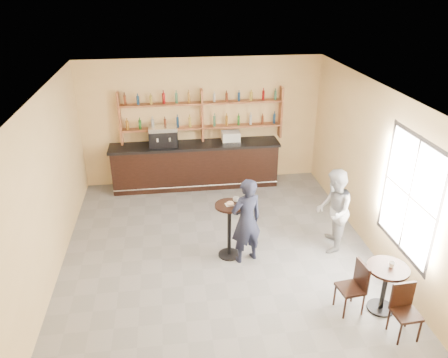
{
  "coord_description": "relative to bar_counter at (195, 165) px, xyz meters",
  "views": [
    {
      "loc": [
        -0.87,
        -7.06,
        5.0
      ],
      "look_at": [
        0.2,
        0.8,
        1.25
      ],
      "focal_mm": 35.0,
      "sensor_mm": 36.0,
      "label": 1
    }
  ],
  "objects": [
    {
      "name": "liquor_bottles",
      "position": [
        0.22,
        0.22,
        1.41
      ],
      "size": [
        3.68,
        0.1,
        1.0
      ],
      "primitive_type": null,
      "color": "#8C5919",
      "rests_on": "shelf_unit"
    },
    {
      "name": "bar_counter",
      "position": [
        0.0,
        0.0,
        0.0
      ],
      "size": [
        4.23,
        0.83,
        1.15
      ],
      "primitive_type": null,
      "color": "black",
      "rests_on": "floor"
    },
    {
      "name": "patron_second",
      "position": [
        2.43,
        -3.21,
        0.27
      ],
      "size": [
        0.88,
        0.99,
        1.69
      ],
      "primitive_type": "imported",
      "rotation": [
        0.0,
        0.0,
        -1.91
      ],
      "color": "#A9AAAF",
      "rests_on": "floor"
    },
    {
      "name": "espresso_machine",
      "position": [
        -0.76,
        0.0,
        0.82
      ],
      "size": [
        0.71,
        0.48,
        0.49
      ],
      "primitive_type": null,
      "rotation": [
        0.0,
        0.0,
        -0.05
      ],
      "color": "black",
      "rests_on": "bar_counter"
    },
    {
      "name": "wall_front",
      "position": [
        0.22,
        -6.65,
        1.03
      ],
      "size": [
        7.0,
        0.0,
        7.0
      ],
      "primitive_type": "plane",
      "rotation": [
        -1.57,
        0.0,
        0.0
      ],
      "color": "#F2CA89",
      "rests_on": "floor"
    },
    {
      "name": "chair_west",
      "position": [
        2.1,
        -4.98,
        -0.13
      ],
      "size": [
        0.43,
        0.43,
        0.89
      ],
      "primitive_type": null,
      "rotation": [
        0.0,
        0.0,
        -1.44
      ],
      "color": "black",
      "rests_on": "floor"
    },
    {
      "name": "donut",
      "position": [
        0.41,
        -3.21,
        0.58
      ],
      "size": [
        0.19,
        0.19,
        0.05
      ],
      "primitive_type": "torus",
      "rotation": [
        0.0,
        0.0,
        -0.41
      ],
      "color": "#E18F52",
      "rests_on": "napkin"
    },
    {
      "name": "pedestal_table",
      "position": [
        0.4,
        -3.2,
        -0.01
      ],
      "size": [
        0.72,
        0.72,
        1.13
      ],
      "primitive_type": null,
      "rotation": [
        0.0,
        0.0,
        -0.42
      ],
      "color": "black",
      "rests_on": "floor"
    },
    {
      "name": "cafe_table",
      "position": [
        2.65,
        -5.03,
        -0.16
      ],
      "size": [
        0.83,
        0.83,
        0.83
      ],
      "primitive_type": null,
      "rotation": [
        0.0,
        0.0,
        -0.31
      ],
      "color": "black",
      "rests_on": "floor"
    },
    {
      "name": "floor",
      "position": [
        0.22,
        -3.15,
        -0.57
      ],
      "size": [
        7.0,
        7.0,
        0.0
      ],
      "primitive_type": "plane",
      "color": "slate",
      "rests_on": "ground"
    },
    {
      "name": "cup_pedestal",
      "position": [
        0.54,
        -3.1,
        0.6
      ],
      "size": [
        0.14,
        0.14,
        0.09
      ],
      "primitive_type": "imported",
      "rotation": [
        0.0,
        0.0,
        -0.2
      ],
      "color": "white",
      "rests_on": "pedestal_table"
    },
    {
      "name": "napkin",
      "position": [
        0.4,
        -3.2,
        0.55
      ],
      "size": [
        0.17,
        0.17,
        0.0
      ],
      "primitive_type": "cube",
      "rotation": [
        0.0,
        0.0,
        0.16
      ],
      "color": "white",
      "rests_on": "pedestal_table"
    },
    {
      "name": "wall_right",
      "position": [
        3.22,
        -3.15,
        1.03
      ],
      "size": [
        0.0,
        7.0,
        7.0
      ],
      "primitive_type": "plane",
      "rotation": [
        1.57,
        0.0,
        -1.57
      ],
      "color": "#F2CA89",
      "rests_on": "floor"
    },
    {
      "name": "shelf_unit",
      "position": [
        0.22,
        0.22,
        1.24
      ],
      "size": [
        4.0,
        0.26,
        1.4
      ],
      "primitive_type": null,
      "color": "brown",
      "rests_on": "wall_back"
    },
    {
      "name": "wall_back",
      "position": [
        0.22,
        0.35,
        1.03
      ],
      "size": [
        7.0,
        0.0,
        7.0
      ],
      "primitive_type": "plane",
      "rotation": [
        1.57,
        0.0,
        0.0
      ],
      "color": "#F2CA89",
      "rests_on": "floor"
    },
    {
      "name": "wall_left",
      "position": [
        -2.78,
        -3.15,
        1.03
      ],
      "size": [
        0.0,
        7.0,
        7.0
      ],
      "primitive_type": "plane",
      "rotation": [
        1.57,
        0.0,
        1.57
      ],
      "color": "#F2CA89",
      "rests_on": "floor"
    },
    {
      "name": "ceiling",
      "position": [
        0.22,
        -3.15,
        2.63
      ],
      "size": [
        7.0,
        7.0,
        0.0
      ],
      "primitive_type": "plane",
      "rotation": [
        3.14,
        0.0,
        0.0
      ],
      "color": "white",
      "rests_on": "wall_back"
    },
    {
      "name": "man_main",
      "position": [
        0.69,
        -3.38,
        0.28
      ],
      "size": [
        0.72,
        0.59,
        1.71
      ],
      "primitive_type": "imported",
      "rotation": [
        0.0,
        0.0,
        3.48
      ],
      "color": "black",
      "rests_on": "floor"
    },
    {
      "name": "window_frame",
      "position": [
        3.2,
        -4.35,
        1.13
      ],
      "size": [
        0.04,
        1.7,
        2.1
      ],
      "primitive_type": null,
      "color": "black",
      "rests_on": "wall_right"
    },
    {
      "name": "window_pane",
      "position": [
        3.21,
        -4.35,
        1.13
      ],
      "size": [
        0.0,
        2.0,
        2.0
      ],
      "primitive_type": "plane",
      "rotation": [
        1.57,
        0.0,
        -1.57
      ],
      "color": "white",
      "rests_on": "wall_right"
    },
    {
      "name": "chair_south",
      "position": [
        2.7,
        -5.63,
        -0.14
      ],
      "size": [
        0.39,
        0.39,
        0.87
      ],
      "primitive_type": null,
      "rotation": [
        0.0,
        0.0,
        0.05
      ],
      "color": "black",
      "rests_on": "floor"
    },
    {
      "name": "cup_cafe",
      "position": [
        2.7,
        -5.03,
        0.3
      ],
      "size": [
        0.1,
        0.1,
        0.09
      ],
      "primitive_type": "imported",
      "rotation": [
        0.0,
        0.0,
        -0.04
      ],
      "color": "white",
      "rests_on": "cafe_table"
    },
    {
      "name": "pastry_case",
      "position": [
        0.91,
        0.0,
        0.71
      ],
      "size": [
        0.5,
        0.42,
        0.28
      ],
      "primitive_type": null,
      "rotation": [
        0.0,
        0.0,
        -0.12
      ],
      "color": "silver",
      "rests_on": "bar_counter"
    }
  ]
}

